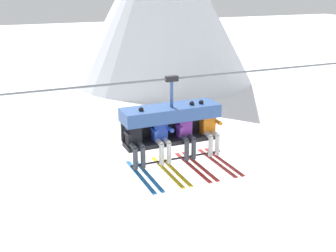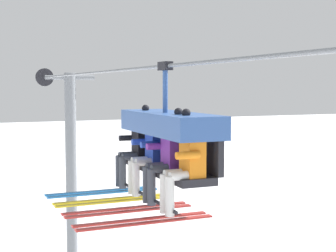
{
  "view_description": "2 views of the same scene",
  "coord_description": "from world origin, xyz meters",
  "px_view_note": "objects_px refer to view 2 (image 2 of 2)",
  "views": [
    {
      "loc": [
        -1.88,
        -9.09,
        9.7
      ],
      "look_at": [
        1.59,
        -0.97,
        6.68
      ],
      "focal_mm": 45.0,
      "sensor_mm": 36.0,
      "label": 1
    },
    {
      "loc": [
        8.34,
        -3.54,
        7.42
      ],
      "look_at": [
        1.61,
        -0.7,
        6.85
      ],
      "focal_mm": 55.0,
      "sensor_mm": 36.0,
      "label": 2
    }
  ],
  "objects_px": {
    "lift_tower_near": "(71,187)",
    "skier_blue": "(148,152)",
    "skier_orange": "(183,163)",
    "chairlift_chair": "(170,134)",
    "skier_purple": "(164,156)",
    "skier_black": "(134,146)"
  },
  "relations": [
    {
      "from": "chairlift_chair",
      "to": "skier_purple",
      "type": "bearing_deg",
      "value": -34.73
    },
    {
      "from": "skier_orange",
      "to": "lift_tower_near",
      "type": "bearing_deg",
      "value": 175.12
    },
    {
      "from": "lift_tower_near",
      "to": "chairlift_chair",
      "type": "distance_m",
      "value": 10.24
    },
    {
      "from": "skier_blue",
      "to": "skier_orange",
      "type": "relative_size",
      "value": 1.0
    },
    {
      "from": "lift_tower_near",
      "to": "skier_blue",
      "type": "distance_m",
      "value": 9.89
    },
    {
      "from": "skier_blue",
      "to": "skier_black",
      "type": "bearing_deg",
      "value": 179.36
    },
    {
      "from": "skier_black",
      "to": "skier_blue",
      "type": "height_order",
      "value": "skier_black"
    },
    {
      "from": "skier_black",
      "to": "chairlift_chair",
      "type": "bearing_deg",
      "value": 13.19
    },
    {
      "from": "lift_tower_near",
      "to": "skier_purple",
      "type": "relative_size",
      "value": 4.69
    },
    {
      "from": "skier_purple",
      "to": "lift_tower_near",
      "type": "bearing_deg",
      "value": 174.83
    },
    {
      "from": "chairlift_chair",
      "to": "skier_blue",
      "type": "relative_size",
      "value": 1.33
    },
    {
      "from": "skier_orange",
      "to": "skier_blue",
      "type": "bearing_deg",
      "value": -179.68
    },
    {
      "from": "chairlift_chair",
      "to": "skier_orange",
      "type": "distance_m",
      "value": 0.98
    },
    {
      "from": "chairlift_chair",
      "to": "skier_purple",
      "type": "relative_size",
      "value": 1.33
    },
    {
      "from": "lift_tower_near",
      "to": "skier_orange",
      "type": "relative_size",
      "value": 4.69
    },
    {
      "from": "lift_tower_near",
      "to": "skier_black",
      "type": "xyz_separation_m",
      "value": [
        8.96,
        -0.92,
        2.33
      ]
    },
    {
      "from": "lift_tower_near",
      "to": "skier_black",
      "type": "height_order",
      "value": "lift_tower_near"
    },
    {
      "from": "skier_blue",
      "to": "lift_tower_near",
      "type": "bearing_deg",
      "value": 174.46
    },
    {
      "from": "lift_tower_near",
      "to": "skier_blue",
      "type": "bearing_deg",
      "value": -5.54
    },
    {
      "from": "chairlift_chair",
      "to": "skier_orange",
      "type": "relative_size",
      "value": 1.33
    },
    {
      "from": "skier_orange",
      "to": "skier_purple",
      "type": "bearing_deg",
      "value": 180.0
    },
    {
      "from": "skier_orange",
      "to": "skier_black",
      "type": "bearing_deg",
      "value": 180.0
    }
  ]
}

